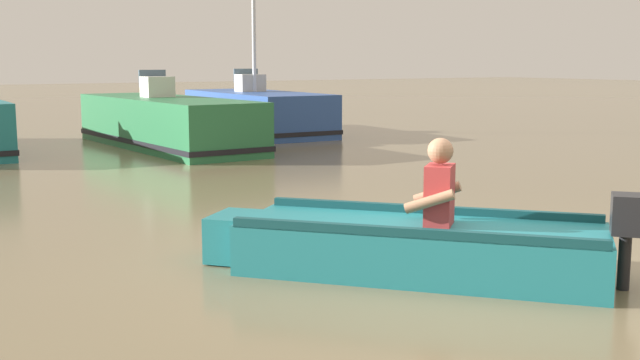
{
  "coord_description": "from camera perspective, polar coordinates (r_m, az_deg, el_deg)",
  "views": [
    {
      "loc": [
        -4.66,
        -4.98,
        1.83
      ],
      "look_at": [
        -0.21,
        2.25,
        0.55
      ],
      "focal_mm": 44.41,
      "sensor_mm": 36.0,
      "label": 1
    }
  ],
  "objects": [
    {
      "name": "moored_boat_green",
      "position": [
        17.15,
        -10.99,
        4.01
      ],
      "size": [
        2.08,
        6.03,
        1.63
      ],
      "color": "#287042",
      "rests_on": "ground"
    },
    {
      "name": "ground_plane",
      "position": [
        7.06,
        11.13,
        -6.62
      ],
      "size": [
        120.0,
        120.0,
        0.0
      ],
      "primitive_type": "plane",
      "color": "#7A6B4C"
    },
    {
      "name": "rowboat_with_person",
      "position": [
        6.92,
        6.71,
        -4.68
      ],
      "size": [
        2.95,
        3.17,
        1.19
      ],
      "color": "#1E727A",
      "rests_on": "ground"
    },
    {
      "name": "moored_boat_blue",
      "position": [
        20.18,
        -4.56,
        4.81
      ],
      "size": [
        2.08,
        5.19,
        4.07
      ],
      "color": "#2D519E",
      "rests_on": "ground"
    }
  ]
}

